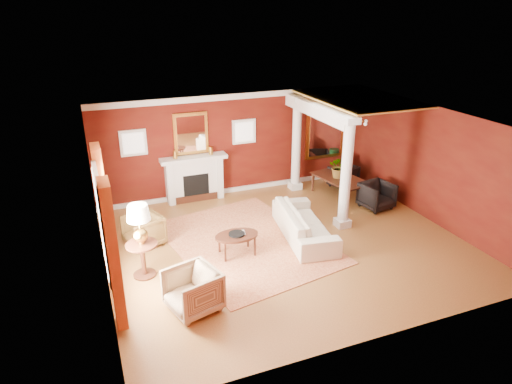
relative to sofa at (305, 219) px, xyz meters
name	(u,v)px	position (x,y,z in m)	size (l,w,h in m)	color
ground	(286,244)	(-0.55, -0.16, -0.48)	(8.00, 8.00, 0.00)	brown
room_shell	(288,162)	(-0.55, -0.16, 1.54)	(8.04, 7.04, 2.92)	#54180B
fireplace	(195,178)	(-1.85, 3.16, 0.17)	(1.85, 0.42, 1.29)	silver
overmantel_mirror	(191,134)	(-1.85, 3.30, 1.42)	(0.95, 0.07, 1.15)	#EBB445
flank_window_left	(133,143)	(-3.40, 3.31, 1.32)	(0.70, 0.07, 0.70)	silver
flank_window_right	(244,132)	(-0.30, 3.31, 1.32)	(0.70, 0.07, 0.70)	silver
left_window	(107,228)	(-4.45, -0.76, 0.95)	(0.21, 2.55, 2.60)	white
column_front	(346,173)	(1.15, 0.14, 0.95)	(0.36, 0.36, 2.80)	silver
column_back	(296,143)	(1.15, 2.84, 0.95)	(0.36, 0.36, 2.80)	silver
header_beam	(317,110)	(1.15, 1.74, 2.14)	(0.30, 3.20, 0.32)	silver
amber_ceiling	(359,98)	(2.30, 1.59, 2.39)	(2.30, 3.40, 0.04)	gold
dining_mirror	(325,131)	(2.35, 3.30, 1.07)	(1.30, 0.07, 1.70)	#EBB445
chandelier	(357,121)	(2.35, 1.64, 1.77)	(0.60, 0.62, 0.75)	#BD923B
crown_trim	(235,96)	(-0.55, 3.30, 2.34)	(8.00, 0.08, 0.16)	silver
base_trim	(237,189)	(-0.55, 3.30, -0.42)	(8.00, 0.08, 0.12)	silver
rug	(246,242)	(-1.39, 0.25, -0.47)	(3.15, 4.21, 0.02)	maroon
sofa	(305,219)	(0.00, 0.00, 0.00)	(2.43, 0.71, 0.95)	beige
armchair_leopard	(143,229)	(-3.62, 1.02, -0.08)	(0.78, 0.73, 0.80)	black
armchair_stripe	(193,289)	(-3.16, -1.76, -0.03)	(0.86, 0.80, 0.88)	tan
coffee_table	(237,236)	(-1.77, -0.19, -0.03)	(0.98, 0.98, 0.49)	black
coffee_book	(237,229)	(-1.74, -0.15, 0.14)	(0.18, 0.02, 0.24)	black
side_table	(140,228)	(-3.82, -0.29, 0.61)	(0.64, 0.64, 1.59)	black
dining_table	(341,182)	(2.09, 1.80, -0.01)	(1.68, 0.59, 0.94)	black
dining_chair_near	(377,194)	(2.59, 0.77, -0.08)	(0.77, 0.72, 0.79)	black
dining_chair_far	(343,175)	(2.58, 2.47, -0.11)	(0.71, 0.67, 0.74)	black
green_urn	(347,171)	(2.95, 2.84, -0.16)	(0.34, 0.34, 0.81)	#133D1A
potted_plant	(340,158)	(2.02, 1.84, 0.71)	(0.58, 0.65, 0.51)	#26591E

